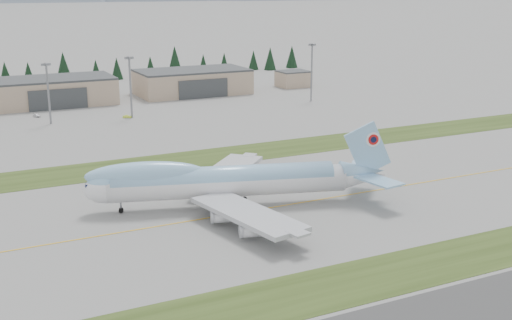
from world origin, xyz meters
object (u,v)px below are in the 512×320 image
hangar_right (192,82)px  service_vehicle_b (127,118)px  service_vehicle_a (37,117)px  boeing_747_freighter (225,181)px  hangar_center (53,91)px  service_vehicle_c (247,93)px

hangar_right → service_vehicle_b: bearing=-135.1°
service_vehicle_a → service_vehicle_b: service_vehicle_a is taller
boeing_747_freighter → hangar_center: size_ratio=1.41×
hangar_center → hangar_right: 60.00m
hangar_right → service_vehicle_a: 74.04m
boeing_747_freighter → service_vehicle_c: bearing=79.2°
hangar_center → hangar_right: size_ratio=1.00×
hangar_center → boeing_747_freighter: bearing=-84.8°
boeing_747_freighter → hangar_center: boeing_747_freighter is taller
boeing_747_freighter → service_vehicle_b: bearing=102.8°
boeing_747_freighter → service_vehicle_c: 151.67m
service_vehicle_b → hangar_center: bearing=52.6°
boeing_747_freighter → hangar_right: 152.23m
service_vehicle_a → service_vehicle_b: (29.35, -16.35, 0.00)m
boeing_747_freighter → hangar_right: bearing=88.4°
boeing_747_freighter → hangar_right: (46.76, 144.87, -0.51)m
boeing_747_freighter → service_vehicle_c: (68.93, 134.97, -5.90)m
hangar_right → service_vehicle_b: size_ratio=15.13×
boeing_747_freighter → service_vehicle_b: 104.86m
hangar_center → service_vehicle_c: bearing=-6.9°
hangar_right → service_vehicle_b: hangar_right is taller
service_vehicle_a → service_vehicle_c: 93.07m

